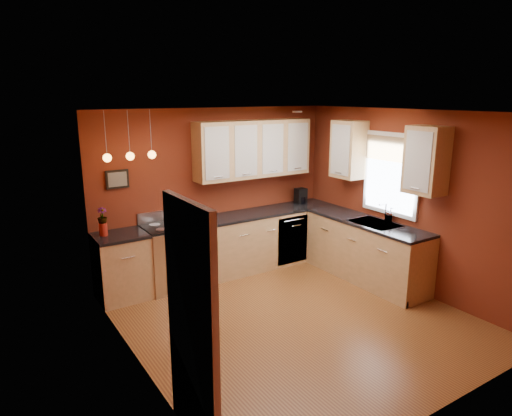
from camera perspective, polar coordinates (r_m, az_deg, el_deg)
floor at (r=6.04m, az=4.88°, el=-13.60°), size 4.20×4.20×0.00m
ceiling at (r=5.36m, az=5.47°, el=11.85°), size 4.00×4.20×0.02m
wall_back at (r=7.28m, az=-5.03°, el=2.12°), size 4.00×0.02×2.60m
wall_front at (r=4.20m, az=23.18°, el=-8.08°), size 4.00×0.02×2.60m
wall_left at (r=4.66m, az=-14.76°, el=-5.23°), size 0.02×4.20×2.60m
wall_right at (r=6.94m, az=18.32°, el=0.86°), size 0.02×4.20×2.60m
base_cabinets_back_left at (r=6.66m, az=-16.37°, el=-7.19°), size 0.70×0.60×0.90m
base_cabinets_back_right at (r=7.61m, az=1.04°, el=-3.91°), size 2.54×0.60×0.90m
base_cabinets_right at (r=7.23m, az=13.53°, el=-5.30°), size 0.60×2.10×0.90m
counter_back_left at (r=6.51m, az=-16.65°, el=-3.33°), size 0.70×0.62×0.04m
counter_back_right at (r=7.48m, az=1.06°, el=-0.49°), size 2.54×0.62×0.04m
counter_right at (r=7.09m, az=13.74°, el=-1.72°), size 0.62×2.10×0.04m
gas_range at (r=6.87m, az=-10.53°, el=-5.91°), size 0.76×0.64×1.11m
dishwasher_front at (r=7.59m, az=4.59°, el=-4.00°), size 0.60×0.02×0.80m
sink at (r=7.00m, az=14.64°, el=-2.03°), size 0.50×0.70×0.33m
window at (r=7.03m, az=16.54°, el=4.39°), size 0.06×1.02×1.22m
door_left_wall at (r=3.74m, az=-8.02°, el=-14.42°), size 0.12×0.82×2.05m
upper_cabinets_back at (r=7.32m, az=-0.31°, el=7.40°), size 2.00×0.35×0.90m
upper_cabinets_right at (r=6.90m, az=15.72°, el=6.47°), size 0.35×1.95×0.90m
wall_picture at (r=6.63m, az=-16.96°, el=3.46°), size 0.32×0.03×0.26m
pendant_lights at (r=6.29m, az=-15.46°, el=6.33°), size 0.71×0.11×0.66m
red_canister at (r=6.92m, az=-7.29°, el=-0.82°), size 0.12×0.12×0.19m
red_vase at (r=6.49m, az=-18.56°, el=-2.54°), size 0.11×0.11×0.18m
flowers at (r=6.44m, az=-18.68°, el=-0.97°), size 0.14×0.14×0.23m
coffee_maker at (r=7.98m, az=5.63°, el=1.44°), size 0.19×0.19×0.27m
soap_pump at (r=7.10m, az=16.47°, el=-0.80°), size 0.13×0.13×0.22m
dish_towel at (r=6.62m, az=-8.38°, el=-6.24°), size 0.24×0.02×0.32m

